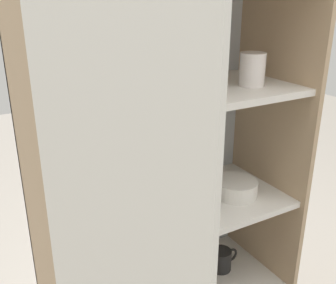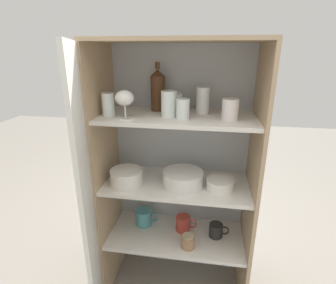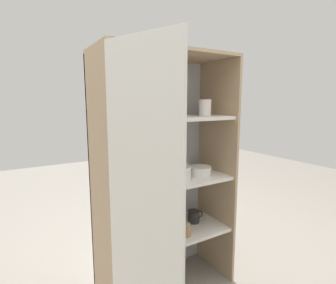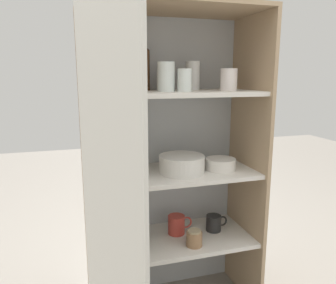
{
  "view_description": "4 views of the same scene",
  "coord_description": "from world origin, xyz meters",
  "px_view_note": "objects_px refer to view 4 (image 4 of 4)",
  "views": [
    {
      "loc": [
        -0.54,
        -0.76,
        1.34
      ],
      "look_at": [
        -0.01,
        0.18,
        0.93
      ],
      "focal_mm": 42.0,
      "sensor_mm": 36.0,
      "label": 1
    },
    {
      "loc": [
        0.16,
        -1.08,
        1.39
      ],
      "look_at": [
        -0.05,
        0.18,
        0.93
      ],
      "focal_mm": 28.0,
      "sensor_mm": 36.0,
      "label": 2
    },
    {
      "loc": [
        -0.77,
        -1.13,
        1.17
      ],
      "look_at": [
        0.01,
        0.16,
        0.93
      ],
      "focal_mm": 28.0,
      "sensor_mm": 36.0,
      "label": 3
    },
    {
      "loc": [
        -0.44,
        -1.23,
        1.15
      ],
      "look_at": [
        -0.01,
        0.21,
        0.84
      ],
      "focal_mm": 35.0,
      "sensor_mm": 36.0,
      "label": 4
    }
  ],
  "objects_px": {
    "coffee_mug_primary": "(177,224)",
    "plate_stack_white": "(182,164)",
    "storage_jar": "(194,238)",
    "serving_bowl_small": "(221,163)",
    "mixing_bowl_large": "(118,170)",
    "wine_bottle": "(142,66)"
  },
  "relations": [
    {
      "from": "coffee_mug_primary",
      "to": "storage_jar",
      "type": "height_order",
      "value": "coffee_mug_primary"
    },
    {
      "from": "coffee_mug_primary",
      "to": "storage_jar",
      "type": "xyz_separation_m",
      "value": [
        0.04,
        -0.14,
        -0.01
      ]
    },
    {
      "from": "wine_bottle",
      "to": "serving_bowl_small",
      "type": "relative_size",
      "value": 1.76
    },
    {
      "from": "serving_bowl_small",
      "to": "coffee_mug_primary",
      "type": "distance_m",
      "value": 0.38
    },
    {
      "from": "wine_bottle",
      "to": "coffee_mug_primary",
      "type": "height_order",
      "value": "wine_bottle"
    },
    {
      "from": "coffee_mug_primary",
      "to": "plate_stack_white",
      "type": "bearing_deg",
      "value": -91.19
    },
    {
      "from": "storage_jar",
      "to": "mixing_bowl_large",
      "type": "bearing_deg",
      "value": 173.65
    },
    {
      "from": "plate_stack_white",
      "to": "storage_jar",
      "type": "bearing_deg",
      "value": -58.74
    },
    {
      "from": "serving_bowl_small",
      "to": "mixing_bowl_large",
      "type": "bearing_deg",
      "value": -177.46
    },
    {
      "from": "plate_stack_white",
      "to": "mixing_bowl_large",
      "type": "height_order",
      "value": "same"
    },
    {
      "from": "plate_stack_white",
      "to": "mixing_bowl_large",
      "type": "relative_size",
      "value": 1.22
    },
    {
      "from": "plate_stack_white",
      "to": "mixing_bowl_large",
      "type": "xyz_separation_m",
      "value": [
        -0.3,
        -0.03,
        0.0
      ]
    },
    {
      "from": "plate_stack_white",
      "to": "serving_bowl_small",
      "type": "xyz_separation_m",
      "value": [
        0.19,
        -0.01,
        -0.01
      ]
    },
    {
      "from": "mixing_bowl_large",
      "to": "coffee_mug_primary",
      "type": "distance_m",
      "value": 0.46
    },
    {
      "from": "storage_jar",
      "to": "wine_bottle",
      "type": "bearing_deg",
      "value": 135.37
    },
    {
      "from": "serving_bowl_small",
      "to": "storage_jar",
      "type": "height_order",
      "value": "serving_bowl_small"
    },
    {
      "from": "storage_jar",
      "to": "plate_stack_white",
      "type": "bearing_deg",
      "value": 121.26
    },
    {
      "from": "plate_stack_white",
      "to": "serving_bowl_small",
      "type": "bearing_deg",
      "value": -2.56
    },
    {
      "from": "wine_bottle",
      "to": "serving_bowl_small",
      "type": "distance_m",
      "value": 0.59
    },
    {
      "from": "wine_bottle",
      "to": "mixing_bowl_large",
      "type": "bearing_deg",
      "value": -132.92
    },
    {
      "from": "mixing_bowl_large",
      "to": "storage_jar",
      "type": "relative_size",
      "value": 2.26
    },
    {
      "from": "coffee_mug_primary",
      "to": "mixing_bowl_large",
      "type": "bearing_deg",
      "value": -161.45
    }
  ]
}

